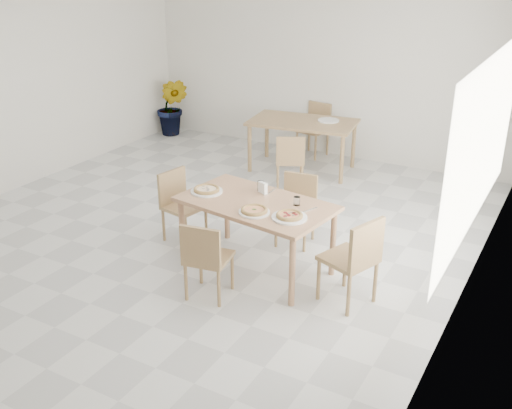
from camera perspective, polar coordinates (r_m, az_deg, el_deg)
The scene contains 22 objects.
room at distance 5.73m, azimuth 20.97°, elevation 5.66°, with size 7.28×7.00×7.00m.
main_table at distance 6.00m, azimuth -0.00°, elevation -0.45°, with size 1.63×1.07×0.75m.
chair_south at distance 5.58m, azimuth -4.85°, elevation -4.88°, with size 0.45×0.45×0.79m.
chair_north at distance 6.69m, azimuth 3.97°, elevation 0.07°, with size 0.44×0.44×0.78m.
chair_west at distance 6.79m, azimuth -7.34°, elevation 0.38°, with size 0.46×0.46×0.80m.
chair_east at distance 5.52m, azimuth 9.47°, elevation -4.84°, with size 0.56×0.56×0.88m.
plate_margherita at distance 5.71m, azimuth -0.17°, elevation -0.74°, with size 0.30×0.30×0.02m, color white.
plate_mushroom at distance 6.23m, azimuth -4.72°, elevation 1.26°, with size 0.33×0.33×0.02m, color white.
plate_pepperoni at distance 5.61m, azimuth 3.20°, elevation -1.24°, with size 0.34×0.34×0.02m, color white.
pizza_margherita at distance 5.71m, azimuth -0.17°, elevation -0.53°, with size 0.27×0.27×0.03m.
pizza_mushroom at distance 6.22m, azimuth -4.73°, elevation 1.46°, with size 0.30×0.30×0.03m.
pizza_pepperoni at distance 5.60m, azimuth 3.21°, elevation -1.02°, with size 0.30×0.30×0.03m.
tumbler_a at distance 6.25m, azimuth 0.44°, elevation 1.81°, with size 0.07×0.07×0.09m, color white.
tumbler_b at distance 5.89m, azimuth 3.91°, elevation 0.34°, with size 0.07×0.07×0.09m, color white.
napkin_holder at distance 6.14m, azimuth 0.66°, elevation 1.55°, with size 0.12×0.09×0.13m.
fork_a at distance 5.80m, azimuth 5.18°, elevation -0.51°, with size 0.02×0.19×0.01m, color silver.
fork_b at distance 6.22m, azimuth 1.53°, elevation 1.26°, with size 0.01×0.18×0.01m, color silver.
second_table at distance 8.88m, azimuth 4.47°, elevation 7.44°, with size 1.64×1.09×0.75m.
chair_back_s at distance 8.17m, azimuth 3.27°, elevation 4.44°, with size 0.52×0.52×0.78m.
chair_back_n at distance 9.64m, azimuth 5.69°, elevation 7.52°, with size 0.47×0.47×0.83m.
plate_empty at distance 8.89m, azimuth 6.92°, elevation 7.95°, with size 0.31×0.31×0.02m, color white.
potted_plant at distance 10.75m, azimuth -7.97°, elevation 9.18°, with size 0.56×0.45×1.01m, color #20651E.
Camera 1 is at (3.73, -5.15, 3.09)m, focal length 42.00 mm.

